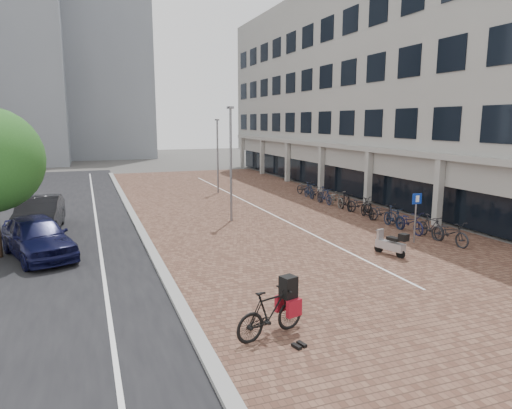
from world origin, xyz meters
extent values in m
plane|color=#474442|center=(0.00, 0.00, 0.00)|extent=(140.00, 140.00, 0.00)
cube|color=brown|center=(2.00, 12.00, 0.01)|extent=(14.50, 42.00, 0.04)
cube|color=black|center=(-9.00, 12.00, 0.01)|extent=(8.00, 50.00, 0.03)
cube|color=gray|center=(-5.10, 12.00, 0.07)|extent=(0.35, 42.00, 0.14)
cube|color=white|center=(-7.00, 12.00, 0.02)|extent=(0.12, 44.00, 0.00)
cube|color=white|center=(2.20, 12.00, 0.04)|extent=(0.10, 30.00, 0.00)
cube|color=#9E9E99|center=(13.00, 16.00, 8.50)|extent=(8.00, 40.00, 13.00)
cube|color=black|center=(9.60, 16.00, 1.70)|extent=(0.15, 38.00, 3.20)
cube|color=#9E9E99|center=(9.40, 16.00, 3.45)|extent=(1.60, 38.00, 0.30)
cube|color=#9E9E99|center=(8.80, 4.00, 1.70)|extent=(0.35, 0.35, 3.40)
cube|color=#9E9E99|center=(8.80, 10.00, 1.70)|extent=(0.35, 0.35, 3.40)
cube|color=#9E9E99|center=(8.80, 16.00, 1.70)|extent=(0.35, 0.35, 3.40)
cube|color=#9E9E99|center=(8.80, 22.00, 1.70)|extent=(0.35, 0.35, 3.40)
cube|color=#9E9E99|center=(8.80, 28.00, 1.70)|extent=(0.35, 0.35, 3.40)
cube|color=#9E9E99|center=(8.80, 34.00, 1.70)|extent=(0.35, 0.35, 3.40)
cube|color=gray|center=(-4.00, 55.00, 13.00)|extent=(12.00, 10.00, 26.00)
imported|color=#0E1034|center=(-9.22, 5.04, 0.81)|extent=(3.36, 5.09, 1.61)
imported|color=black|center=(-9.51, 9.38, 0.83)|extent=(2.07, 5.15, 1.66)
imported|color=black|center=(-3.39, -4.15, 0.60)|extent=(2.08, 1.10, 1.20)
cube|color=black|center=(-3.39, -4.15, 1.14)|extent=(0.44, 0.42, 0.54)
cube|color=maroon|center=(-3.61, -4.15, 0.66)|extent=(0.44, 0.23, 0.42)
cube|color=maroon|center=(-3.17, -4.15, 0.66)|extent=(0.44, 0.23, 0.42)
cylinder|color=slate|center=(5.60, 1.72, 0.99)|extent=(0.07, 0.07, 1.98)
cube|color=#0B2A95|center=(5.60, 1.69, 1.93)|extent=(0.45, 0.04, 0.45)
cylinder|color=slate|center=(-0.42, 8.53, 2.89)|extent=(0.12, 0.12, 5.79)
cylinder|color=gray|center=(1.54, 18.03, 2.60)|extent=(0.12, 0.12, 5.20)
sphere|color=#25571D|center=(-10.23, 6.05, 3.20)|extent=(2.49, 2.49, 2.49)
imported|color=black|center=(6.83, 1.00, 0.52)|extent=(0.83, 2.02, 1.04)
imported|color=black|center=(6.85, 2.15, 0.53)|extent=(0.55, 1.76, 1.05)
imported|color=#15183B|center=(6.62, 3.30, 0.52)|extent=(0.74, 1.99, 1.04)
imported|color=black|center=(6.57, 4.45, 0.53)|extent=(0.65, 1.79, 1.05)
imported|color=#232228|center=(6.76, 5.60, 0.52)|extent=(0.98, 2.05, 1.04)
imported|color=black|center=(6.62, 6.75, 0.53)|extent=(0.84, 1.81, 1.05)
imported|color=black|center=(6.91, 7.90, 0.52)|extent=(1.04, 2.07, 1.04)
imported|color=black|center=(6.69, 9.05, 0.53)|extent=(0.69, 1.79, 1.05)
imported|color=#5A5852|center=(6.73, 10.20, 0.52)|extent=(0.89, 2.03, 1.04)
imported|color=#141E37|center=(6.58, 11.35, 0.53)|extent=(0.53, 1.76, 1.05)
imported|color=black|center=(6.56, 12.50, 0.52)|extent=(0.87, 2.03, 1.04)
imported|color=#141F37|center=(6.63, 13.65, 0.53)|extent=(0.70, 1.79, 1.05)
imported|color=black|center=(6.93, 14.80, 0.52)|extent=(0.96, 2.05, 1.04)
camera|label=1|loc=(-7.34, -13.79, 5.15)|focal=32.33mm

